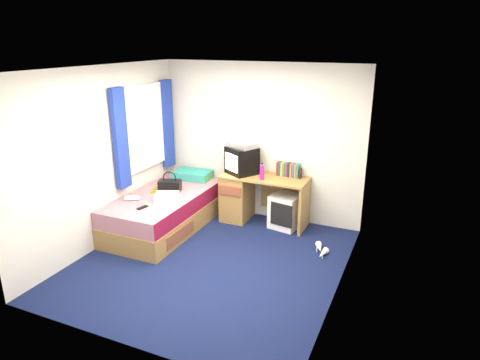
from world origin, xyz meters
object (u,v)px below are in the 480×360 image
at_px(vcr, 242,145).
at_px(colour_swatch_fan, 146,204).
at_px(storage_cube, 286,211).
at_px(handbag, 170,185).
at_px(picture_frame, 300,174).
at_px(water_bottle, 132,198).
at_px(pink_water_bottle, 262,173).
at_px(bed, 165,211).
at_px(white_heels, 321,251).
at_px(crt_tv, 242,161).
at_px(remote_control, 142,207).
at_px(desk, 248,195).
at_px(aerosol_can, 262,170).
at_px(towel, 167,197).
at_px(magazine, 159,190).
at_px(pillow, 193,175).

distance_m(vcr, colour_swatch_fan, 1.66).
relative_size(storage_cube, handbag, 1.38).
height_order(picture_frame, water_bottle, picture_frame).
bearing_deg(pink_water_bottle, bed, -154.32).
distance_m(storage_cube, white_heels, 0.96).
bearing_deg(picture_frame, water_bottle, -150.71).
distance_m(crt_tv, pink_water_bottle, 0.43).
bearing_deg(handbag, remote_control, -106.26).
relative_size(desk, pink_water_bottle, 6.59).
xyz_separation_m(aerosol_can, water_bottle, (-1.49, -1.21, -0.26)).
distance_m(vcr, towel, 1.37).
relative_size(pink_water_bottle, water_bottle, 0.99).
height_order(picture_frame, white_heels, picture_frame).
bearing_deg(desk, picture_frame, 9.49).
bearing_deg(white_heels, handbag, 179.58).
bearing_deg(white_heels, colour_swatch_fan, -166.24).
height_order(aerosol_can, handbag, aerosol_can).
height_order(vcr, towel, vcr).
xyz_separation_m(crt_tv, aerosol_can, (0.32, 0.03, -0.12)).
bearing_deg(remote_control, storage_cube, 51.92).
bearing_deg(picture_frame, vcr, -175.08).
height_order(aerosol_can, towel, aerosol_can).
relative_size(desk, handbag, 3.52).
height_order(aerosol_can, remote_control, aerosol_can).
xyz_separation_m(crt_tv, picture_frame, (0.89, 0.13, -0.13)).
relative_size(storage_cube, white_heels, 1.33).
distance_m(water_bottle, white_heels, 2.71).
height_order(aerosol_can, magazine, aerosol_can).
distance_m(pink_water_bottle, remote_control, 1.77).
bearing_deg(vcr, desk, 22.26).
height_order(pink_water_bottle, towel, pink_water_bottle).
bearing_deg(bed, towel, -49.62).
height_order(vcr, aerosol_can, vcr).
distance_m(towel, remote_control, 0.40).
distance_m(colour_swatch_fan, white_heels, 2.47).
height_order(storage_cube, picture_frame, picture_frame).
distance_m(handbag, colour_swatch_fan, 0.60).
distance_m(aerosol_can, handbag, 1.40).
relative_size(pillow, aerosol_can, 3.48).
bearing_deg(handbag, pink_water_bottle, 1.18).
bearing_deg(remote_control, bed, 105.18).
xyz_separation_m(aerosol_can, handbag, (-1.22, -0.66, -0.21)).
height_order(pillow, aerosol_can, aerosol_can).
relative_size(vcr, handbag, 1.11).
distance_m(bed, pillow, 0.87).
relative_size(handbag, water_bottle, 1.85).
xyz_separation_m(aerosol_can, magazine, (-1.37, -0.71, -0.29)).
height_order(bed, handbag, handbag).
bearing_deg(picture_frame, desk, -173.73).
height_order(storage_cube, towel, towel).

